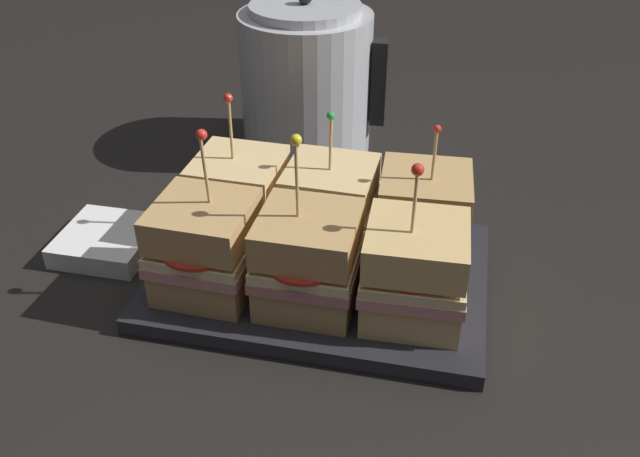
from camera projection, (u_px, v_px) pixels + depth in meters
The scene contains 10 objects.
ground_plane at pixel (320, 282), 0.73m from camera, with size 6.00×6.00×0.00m, color black.
serving_platter at pixel (320, 276), 0.72m from camera, with size 0.35×0.25×0.02m.
sandwich_front_left at pixel (206, 248), 0.67m from camera, with size 0.10×0.10×0.18m.
sandwich_front_center at pixel (308, 260), 0.65m from camera, with size 0.10×0.10×0.18m.
sandwich_front_right at pixel (414, 272), 0.63m from camera, with size 0.10×0.10×0.17m.
sandwich_back_left at pixel (240, 196), 0.75m from camera, with size 0.10×0.10×0.17m.
sandwich_back_center at pixel (330, 206), 0.73m from camera, with size 0.10×0.10×0.16m.
sandwich_back_right at pixel (423, 216), 0.71m from camera, with size 0.10×0.10×0.16m.
kettle_steel at pixel (307, 81), 0.94m from camera, with size 0.20×0.18×0.23m.
napkin_stack at pixel (108, 241), 0.77m from camera, with size 0.10×0.10×0.02m.
Camera 1 is at (0.12, -0.56, 0.45)m, focal length 38.00 mm.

